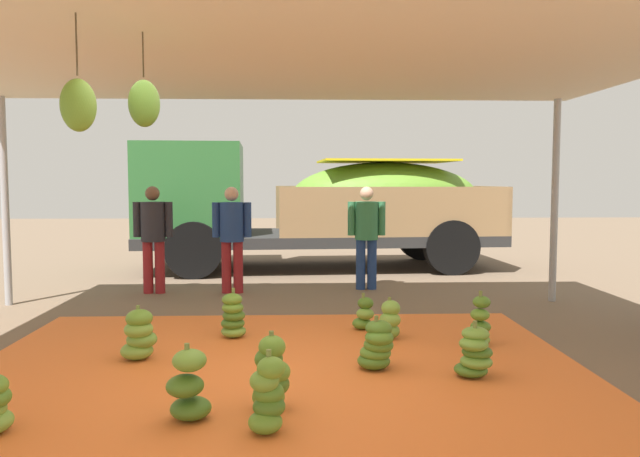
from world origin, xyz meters
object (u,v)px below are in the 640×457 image
object	(u,v)px
banana_bunch_8	(233,317)
cargo_truck_main	(313,203)
worker_2	(366,230)
banana_bunch_3	(480,323)
banana_bunch_0	(267,396)
worker_1	(153,231)
worker_0	(232,231)
banana_bunch_1	(475,354)
banana_bunch_9	(189,388)
banana_bunch_2	(272,374)
banana_bunch_7	(389,321)
banana_bunch_10	(139,336)
banana_bunch_5	(364,315)
banana_bunch_4	(377,346)

from	to	relation	value
banana_bunch_8	cargo_truck_main	world-z (taller)	cargo_truck_main
worker_2	banana_bunch_3	bearing A→B (deg)	-76.79
banana_bunch_0	cargo_truck_main	distance (m)	8.02
banana_bunch_3	worker_1	bearing A→B (deg)	141.93
banana_bunch_0	worker_0	world-z (taller)	worker_0
banana_bunch_1	worker_2	size ratio (longest dim) A/B	0.31
banana_bunch_0	banana_bunch_8	size ratio (longest dim) A/B	1.05
cargo_truck_main	banana_bunch_9	bearing A→B (deg)	-98.00
banana_bunch_8	worker_2	bearing A→B (deg)	59.17
worker_0	worker_2	xyz separation A→B (m)	(2.08, 0.24, -0.00)
worker_0	worker_2	world-z (taller)	same
banana_bunch_2	banana_bunch_3	size ratio (longest dim) A/B	1.02
banana_bunch_7	worker_1	bearing A→B (deg)	137.72
banana_bunch_0	worker_1	world-z (taller)	worker_1
banana_bunch_8	cargo_truck_main	size ratio (longest dim) A/B	0.08
banana_bunch_10	worker_0	bearing A→B (deg)	81.79
banana_bunch_10	worker_0	xyz separation A→B (m)	(0.51, 3.55, 0.71)
cargo_truck_main	banana_bunch_5	bearing A→B (deg)	-84.99
worker_0	banana_bunch_0	bearing A→B (deg)	-81.52
banana_bunch_8	cargo_truck_main	bearing A→B (deg)	79.39
banana_bunch_3	worker_2	world-z (taller)	worker_2
banana_bunch_2	worker_2	world-z (taller)	worker_2
banana_bunch_4	cargo_truck_main	world-z (taller)	cargo_truck_main
banana_bunch_8	banana_bunch_9	xyz separation A→B (m)	(-0.07, -2.32, 0.01)
banana_bunch_0	cargo_truck_main	size ratio (longest dim) A/B	0.08
banana_bunch_1	banana_bunch_7	xyz separation A→B (m)	(-0.54, 1.32, -0.01)
banana_bunch_5	banana_bunch_2	bearing A→B (deg)	-111.57
banana_bunch_1	banana_bunch_5	distance (m)	1.90
banana_bunch_10	banana_bunch_8	bearing A→B (deg)	44.86
banana_bunch_1	banana_bunch_10	size ratio (longest dim) A/B	0.95
banana_bunch_0	banana_bunch_10	xyz separation A→B (m)	(-1.30, 1.74, -0.02)
banana_bunch_5	banana_bunch_10	xyz separation A→B (m)	(-2.26, -1.11, 0.05)
banana_bunch_0	banana_bunch_4	size ratio (longest dim) A/B	1.15
banana_bunch_0	banana_bunch_7	world-z (taller)	banana_bunch_0
banana_bunch_1	cargo_truck_main	xyz separation A→B (m)	(-1.22, 6.83, 1.07)
banana_bunch_10	banana_bunch_7	bearing A→B (deg)	15.41
worker_0	banana_bunch_10	bearing A→B (deg)	-98.21
banana_bunch_9	banana_bunch_10	bearing A→B (deg)	115.73
banana_bunch_2	banana_bunch_10	distance (m)	1.85
cargo_truck_main	worker_1	world-z (taller)	cargo_truck_main
banana_bunch_2	banana_bunch_3	bearing A→B (deg)	39.06
banana_bunch_10	worker_0	world-z (taller)	worker_0
banana_bunch_4	banana_bunch_8	distance (m)	1.84
banana_bunch_3	banana_bunch_4	size ratio (longest dim) A/B	1.17
banana_bunch_5	banana_bunch_8	distance (m)	1.49
cargo_truck_main	worker_0	size ratio (longest dim) A/B	4.30
banana_bunch_9	banana_bunch_5	bearing A→B (deg)	59.76
banana_bunch_4	worker_2	xyz separation A→B (m)	(0.37, 4.16, 0.73)
banana_bunch_4	banana_bunch_9	size ratio (longest dim) A/B	0.88
banana_bunch_9	banana_bunch_7	bearing A→B (deg)	51.39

